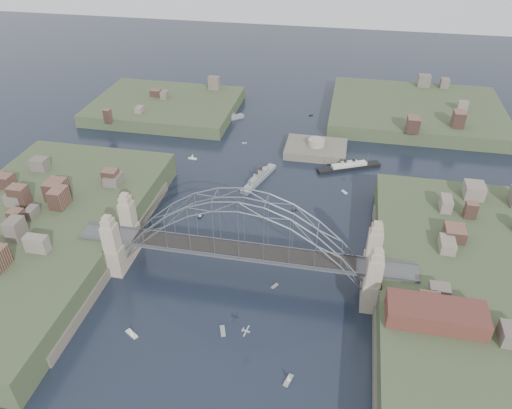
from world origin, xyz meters
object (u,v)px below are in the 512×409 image
object	(u,v)px
naval_cruiser_near	(259,178)
bridge	(241,238)
fort_island	(315,154)
naval_cruiser_far	(224,119)
ocean_liner	(349,167)
wharf_shed	(436,314)

from	to	relation	value
naval_cruiser_near	bridge	bearing A→B (deg)	-84.18
fort_island	naval_cruiser_far	distance (m)	44.91
fort_island	ocean_liner	world-z (taller)	fort_island
bridge	ocean_liner	size ratio (longest dim) A/B	3.86
naval_cruiser_near	naval_cruiser_far	distance (m)	49.59
fort_island	naval_cruiser_near	bearing A→B (deg)	-125.70
wharf_shed	naval_cruiser_far	xyz separation A→B (m)	(-71.93, 104.52, -9.08)
fort_island	naval_cruiser_far	world-z (taller)	naval_cruiser_far
bridge	naval_cruiser_near	xyz separation A→B (m)	(-4.75, 46.68, -11.39)
wharf_shed	naval_cruiser_far	size ratio (longest dim) A/B	1.34
bridge	naval_cruiser_far	bearing A→B (deg)	107.15
bridge	naval_cruiser_near	distance (m)	48.29
bridge	naval_cruiser_far	size ratio (longest dim) A/B	5.64
bridge	naval_cruiser_near	bearing A→B (deg)	95.82
ocean_liner	naval_cruiser_far	bearing A→B (deg)	149.92
fort_island	naval_cruiser_near	world-z (taller)	naval_cruiser_near
naval_cruiser_near	wharf_shed	bearing A→B (deg)	-51.22
bridge	wharf_shed	bearing A→B (deg)	-17.65
naval_cruiser_near	ocean_liner	distance (m)	32.15
bridge	wharf_shed	world-z (taller)	bridge
wharf_shed	fort_island	bearing A→B (deg)	110.85
naval_cruiser_far	bridge	bearing A→B (deg)	-72.85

